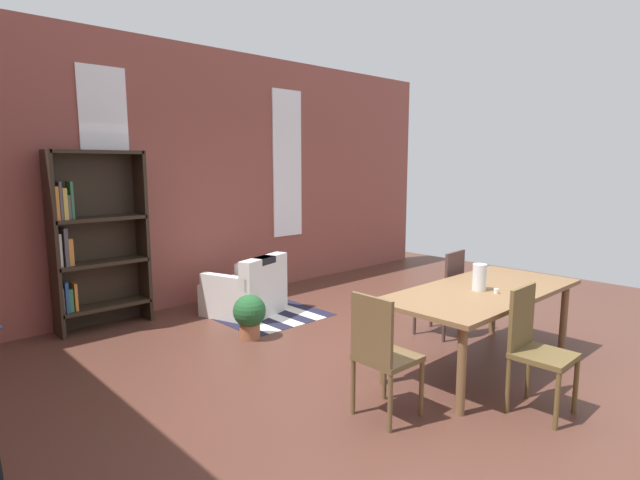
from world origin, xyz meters
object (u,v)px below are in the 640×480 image
at_px(dining_chair_far_right, 444,290).
at_px(potted_plant_by_shelf, 249,314).
at_px(vase_on_table, 479,277).
at_px(dining_chair_head_left, 381,352).
at_px(dining_table, 482,297).
at_px(bookshelf_tall, 92,239).
at_px(dining_chair_near_left, 535,345).
at_px(armchair_white, 247,292).

height_order(dining_chair_far_right, potted_plant_by_shelf, dining_chair_far_right).
bearing_deg(vase_on_table, dining_chair_far_right, 52.29).
relative_size(dining_chair_head_left, dining_chair_far_right, 1.00).
xyz_separation_m(dining_table, dining_chair_head_left, (-1.43, 0.00, -0.15)).
bearing_deg(vase_on_table, bookshelf_tall, 120.86).
bearing_deg(dining_chair_far_right, dining_chair_head_left, -159.72).
xyz_separation_m(dining_chair_near_left, potted_plant_by_shelf, (-0.65, 2.79, -0.24)).
height_order(dining_table, dining_chair_far_right, dining_chair_far_right).
distance_m(dining_chair_far_right, armchair_white, 2.43).
xyz_separation_m(dining_chair_far_right, bookshelf_tall, (-2.68, 2.86, 0.52)).
bearing_deg(bookshelf_tall, dining_table, -58.37).
bearing_deg(bookshelf_tall, armchair_white, -24.11).
bearing_deg(dining_chair_far_right, potted_plant_by_shelf, 139.45).
distance_m(dining_chair_near_left, armchair_white, 3.58).
height_order(dining_chair_near_left, dining_chair_far_right, same).
xyz_separation_m(dining_chair_near_left, bookshelf_tall, (-1.72, 4.28, 0.52)).
height_order(armchair_white, potted_plant_by_shelf, armchair_white).
height_order(vase_on_table, dining_chair_head_left, vase_on_table).
bearing_deg(dining_chair_far_right, bookshelf_tall, 133.08).
relative_size(dining_table, armchair_white, 2.09).
xyz_separation_m(bookshelf_tall, potted_plant_by_shelf, (1.07, -1.49, -0.76)).
bearing_deg(dining_chair_near_left, bookshelf_tall, 111.97).
height_order(vase_on_table, bookshelf_tall, bookshelf_tall).
distance_m(bookshelf_tall, armchair_white, 1.89).
bearing_deg(bookshelf_tall, dining_chair_head_left, -77.78).
height_order(dining_chair_near_left, armchair_white, dining_chair_near_left).
distance_m(dining_table, bookshelf_tall, 4.21).
bearing_deg(dining_chair_near_left, vase_on_table, 59.92).
bearing_deg(armchair_white, dining_chair_head_left, -105.70).
bearing_deg(dining_chair_head_left, bookshelf_tall, 102.22).
relative_size(dining_table, potted_plant_by_shelf, 4.36).
bearing_deg(dining_table, dining_chair_near_left, -123.95).
height_order(dining_chair_head_left, bookshelf_tall, bookshelf_tall).
relative_size(vase_on_table, potted_plant_by_shelf, 0.50).
bearing_deg(dining_chair_head_left, dining_chair_far_right, 20.28).
height_order(dining_table, potted_plant_by_shelf, dining_table).
xyz_separation_m(dining_chair_near_left, armchair_white, (-0.15, 3.57, -0.23)).
xyz_separation_m(vase_on_table, bookshelf_tall, (-2.13, 3.57, 0.18)).
xyz_separation_m(dining_table, dining_chair_far_right, (0.48, 0.71, -0.15)).
height_order(dining_chair_far_right, armchair_white, dining_chair_far_right).
bearing_deg(dining_chair_near_left, dining_table, 56.05).
relative_size(dining_chair_far_right, bookshelf_tall, 0.47).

